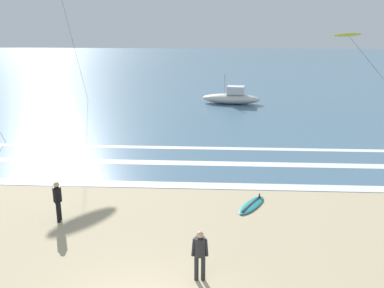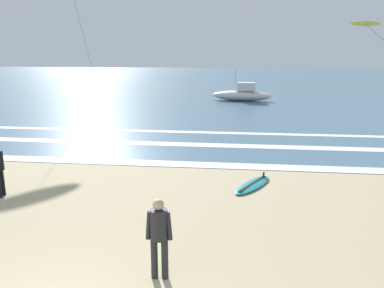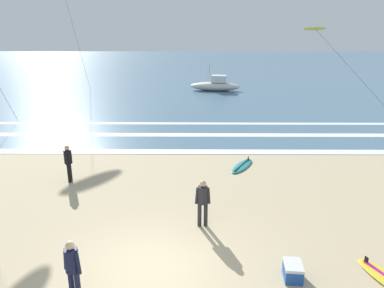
{
  "view_description": "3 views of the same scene",
  "coord_description": "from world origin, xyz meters",
  "px_view_note": "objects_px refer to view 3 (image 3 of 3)",
  "views": [
    {
      "loc": [
        1.8,
        -8.86,
        7.53
      ],
      "look_at": [
        0.87,
        8.68,
        2.29
      ],
      "focal_mm": 40.02,
      "sensor_mm": 36.0,
      "label": 1
    },
    {
      "loc": [
        2.78,
        -4.03,
        4.19
      ],
      "look_at": [
        1.11,
        10.29,
        0.64
      ],
      "focal_mm": 35.15,
      "sensor_mm": 36.0,
      "label": 2
    },
    {
      "loc": [
        1.18,
        -8.14,
        6.13
      ],
      "look_at": [
        1.06,
        6.88,
        1.31
      ],
      "focal_mm": 33.48,
      "sensor_mm": 36.0,
      "label": 3
    }
  ],
  "objects_px": {
    "surfer_mid_group": "(72,266)",
    "offshore_boat": "(215,85)",
    "cooler_box": "(293,271)",
    "surfer_right_near": "(68,160)",
    "surfer_background_far": "(203,199)",
    "kite_yellow_high_left": "(315,29)",
    "surfboard_near_water": "(242,166)"
  },
  "relations": [
    {
      "from": "surfer_mid_group",
      "to": "offshore_boat",
      "type": "height_order",
      "value": "offshore_boat"
    },
    {
      "from": "surfer_mid_group",
      "to": "offshore_boat",
      "type": "distance_m",
      "value": 30.84
    },
    {
      "from": "surfboard_near_water",
      "to": "offshore_boat",
      "type": "height_order",
      "value": "offshore_boat"
    },
    {
      "from": "surfer_background_far",
      "to": "surfer_mid_group",
      "type": "bearing_deg",
      "value": -132.19
    },
    {
      "from": "surfer_right_near",
      "to": "kite_yellow_high_left",
      "type": "relative_size",
      "value": 0.12
    },
    {
      "from": "surfer_mid_group",
      "to": "surfer_right_near",
      "type": "bearing_deg",
      "value": 109.4
    },
    {
      "from": "surfer_right_near",
      "to": "surfer_mid_group",
      "type": "height_order",
      "value": "same"
    },
    {
      "from": "surfer_right_near",
      "to": "surfer_background_far",
      "type": "xyz_separation_m",
      "value": [
        5.52,
        -3.55,
        0.0
      ]
    },
    {
      "from": "surfer_mid_group",
      "to": "cooler_box",
      "type": "xyz_separation_m",
      "value": [
        5.34,
        0.81,
        -0.74
      ]
    },
    {
      "from": "surfer_background_far",
      "to": "offshore_boat",
      "type": "relative_size",
      "value": 0.3
    },
    {
      "from": "surfboard_near_water",
      "to": "cooler_box",
      "type": "relative_size",
      "value": 3.28
    },
    {
      "from": "surfboard_near_water",
      "to": "cooler_box",
      "type": "distance_m",
      "value": 7.88
    },
    {
      "from": "surfer_background_far",
      "to": "surfboard_near_water",
      "type": "distance_m",
      "value": 5.72
    },
    {
      "from": "surfboard_near_water",
      "to": "offshore_boat",
      "type": "xyz_separation_m",
      "value": [
        -0.06,
        21.74,
        0.51
      ]
    },
    {
      "from": "kite_yellow_high_left",
      "to": "cooler_box",
      "type": "xyz_separation_m",
      "value": [
        -8.36,
        -26.19,
        -5.93
      ]
    },
    {
      "from": "offshore_boat",
      "to": "surfer_background_far",
      "type": "bearing_deg",
      "value": -94.01
    },
    {
      "from": "surfer_background_far",
      "to": "offshore_boat",
      "type": "height_order",
      "value": "offshore_boat"
    },
    {
      "from": "surfer_right_near",
      "to": "cooler_box",
      "type": "relative_size",
      "value": 2.46
    },
    {
      "from": "kite_yellow_high_left",
      "to": "offshore_boat",
      "type": "distance_m",
      "value": 10.92
    },
    {
      "from": "cooler_box",
      "to": "surfer_right_near",
      "type": "bearing_deg",
      "value": 141.79
    },
    {
      "from": "offshore_boat",
      "to": "cooler_box",
      "type": "relative_size",
      "value": 8.29
    },
    {
      "from": "kite_yellow_high_left",
      "to": "offshore_boat",
      "type": "xyz_separation_m",
      "value": [
        -8.73,
        3.43,
        -5.59
      ]
    },
    {
      "from": "surfer_mid_group",
      "to": "kite_yellow_high_left",
      "type": "height_order",
      "value": "kite_yellow_high_left"
    },
    {
      "from": "surfer_background_far",
      "to": "kite_yellow_high_left",
      "type": "distance_m",
      "value": 26.41
    },
    {
      "from": "surfboard_near_water",
      "to": "surfer_background_far",
      "type": "bearing_deg",
      "value": -110.27
    },
    {
      "from": "surfer_background_far",
      "to": "kite_yellow_high_left",
      "type": "relative_size",
      "value": 0.12
    },
    {
      "from": "surfer_mid_group",
      "to": "surfboard_near_water",
      "type": "xyz_separation_m",
      "value": [
        5.03,
        8.69,
        -0.91
      ]
    },
    {
      "from": "surfer_background_far",
      "to": "surfboard_near_water",
      "type": "relative_size",
      "value": 0.75
    },
    {
      "from": "surfer_right_near",
      "to": "kite_yellow_high_left",
      "type": "distance_m",
      "value": 26.26
    },
    {
      "from": "surfer_background_far",
      "to": "surfer_mid_group",
      "type": "distance_m",
      "value": 4.57
    },
    {
      "from": "surfer_mid_group",
      "to": "kite_yellow_high_left",
      "type": "bearing_deg",
      "value": 63.1
    },
    {
      "from": "surfer_mid_group",
      "to": "kite_yellow_high_left",
      "type": "relative_size",
      "value": 0.12
    }
  ]
}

